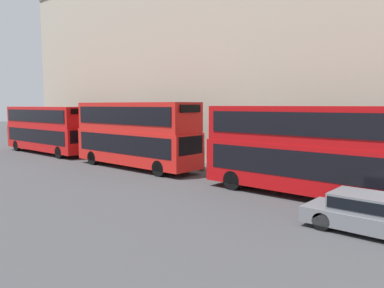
{
  "coord_description": "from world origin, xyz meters",
  "views": [
    {
      "loc": [
        -15.14,
        -1.86,
        4.36
      ],
      "look_at": [
        0.48,
        11.8,
        2.18
      ],
      "focal_mm": 35.0,
      "sensor_mm": 36.0,
      "label": 1
    }
  ],
  "objects_px": {
    "pedestrian": "(202,158)",
    "bus_second_in_queue": "(135,132)",
    "bus_leading": "(321,148)",
    "bus_third_in_queue": "(48,128)",
    "car_dark_sedan": "(372,213)"
  },
  "relations": [
    {
      "from": "pedestrian",
      "to": "bus_second_in_queue",
      "type": "bearing_deg",
      "value": 120.0
    },
    {
      "from": "bus_leading",
      "to": "bus_third_in_queue",
      "type": "bearing_deg",
      "value": 90.0
    },
    {
      "from": "bus_leading",
      "to": "car_dark_sedan",
      "type": "xyz_separation_m",
      "value": [
        -3.4,
        -3.22,
        -1.67
      ]
    },
    {
      "from": "bus_second_in_queue",
      "to": "pedestrian",
      "type": "bearing_deg",
      "value": -60.0
    },
    {
      "from": "bus_second_in_queue",
      "to": "car_dark_sedan",
      "type": "distance_m",
      "value": 16.71
    },
    {
      "from": "car_dark_sedan",
      "to": "pedestrian",
      "type": "bearing_deg",
      "value": 64.96
    },
    {
      "from": "bus_leading",
      "to": "bus_third_in_queue",
      "type": "xyz_separation_m",
      "value": [
        0.0,
        25.12,
        -0.06
      ]
    },
    {
      "from": "bus_leading",
      "to": "pedestrian",
      "type": "bearing_deg",
      "value": 75.59
    },
    {
      "from": "bus_leading",
      "to": "bus_second_in_queue",
      "type": "distance_m",
      "value": 13.05
    },
    {
      "from": "bus_second_in_queue",
      "to": "bus_leading",
      "type": "bearing_deg",
      "value": -90.0
    },
    {
      "from": "car_dark_sedan",
      "to": "bus_leading",
      "type": "bearing_deg",
      "value": 43.41
    },
    {
      "from": "bus_second_in_queue",
      "to": "pedestrian",
      "type": "height_order",
      "value": "bus_second_in_queue"
    },
    {
      "from": "bus_third_in_queue",
      "to": "car_dark_sedan",
      "type": "distance_m",
      "value": 28.59
    },
    {
      "from": "bus_leading",
      "to": "pedestrian",
      "type": "height_order",
      "value": "bus_leading"
    },
    {
      "from": "bus_third_in_queue",
      "to": "pedestrian",
      "type": "relative_size",
      "value": 6.17
    }
  ]
}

